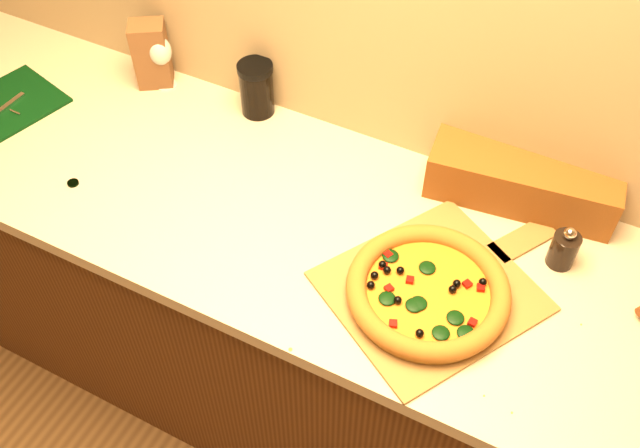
{
  "coord_description": "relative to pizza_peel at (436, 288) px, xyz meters",
  "views": [
    {
      "loc": [
        0.45,
        0.45,
        2.16
      ],
      "look_at": [
        -0.02,
        1.38,
        0.96
      ],
      "focal_mm": 40.0,
      "sensor_mm": 36.0,
      "label": 1
    }
  ],
  "objects": [
    {
      "name": "bottle_cap",
      "position": [
        -0.91,
        -0.11,
        -0.0
      ],
      "size": [
        0.03,
        0.03,
        0.01
      ],
      "primitive_type": "cylinder",
      "rotation": [
        0.0,
        0.0,
        0.13
      ],
      "color": "black",
      "rests_on": "countertop"
    },
    {
      "name": "countertop",
      "position": [
        -0.26,
        0.06,
        -0.02
      ],
      "size": [
        2.84,
        0.68,
        0.04
      ],
      "primitive_type": "cube",
      "color": "#BDAE93",
      "rests_on": "cabinet"
    },
    {
      "name": "pizza_peel",
      "position": [
        0.0,
        0.0,
        0.0
      ],
      "size": [
        0.53,
        0.59,
        0.01
      ],
      "rotation": [
        0.0,
        0.0,
        -0.54
      ],
      "color": "brown",
      "rests_on": "countertop"
    },
    {
      "name": "paper_bag",
      "position": [
        -0.96,
        0.31,
        0.09
      ],
      "size": [
        0.12,
        0.11,
        0.19
      ],
      "primitive_type": "cube",
      "rotation": [
        0.0,
        0.0,
        0.57
      ],
      "color": "brown",
      "rests_on": "countertop"
    },
    {
      "name": "pepper_grinder",
      "position": [
        0.22,
        0.2,
        0.04
      ],
      "size": [
        0.06,
        0.06,
        0.11
      ],
      "color": "black",
      "rests_on": "countertop"
    },
    {
      "name": "cabinet",
      "position": [
        -0.26,
        0.06,
        -0.47
      ],
      "size": [
        2.8,
        0.65,
        0.86
      ],
      "primitive_type": "cube",
      "color": "#43230E",
      "rests_on": "ground"
    },
    {
      "name": "wine_glass",
      "position": [
        -0.93,
        0.31,
        0.11
      ],
      "size": [
        0.06,
        0.06,
        0.16
      ],
      "color": "silver",
      "rests_on": "countertop"
    },
    {
      "name": "pizza",
      "position": [
        -0.01,
        -0.03,
        0.03
      ],
      "size": [
        0.35,
        0.35,
        0.05
      ],
      "color": "#B6732D",
      "rests_on": "pizza_peel"
    },
    {
      "name": "dark_jar",
      "position": [
        -0.64,
        0.34,
        0.07
      ],
      "size": [
        0.09,
        0.09,
        0.15
      ],
      "color": "black",
      "rests_on": "countertop"
    },
    {
      "name": "bread_bag",
      "position": [
        0.08,
        0.34,
        0.06
      ],
      "size": [
        0.45,
        0.2,
        0.12
      ],
      "primitive_type": "cube",
      "rotation": [
        0.0,
        0.0,
        0.13
      ],
      "color": "brown",
      "rests_on": "countertop"
    }
  ]
}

